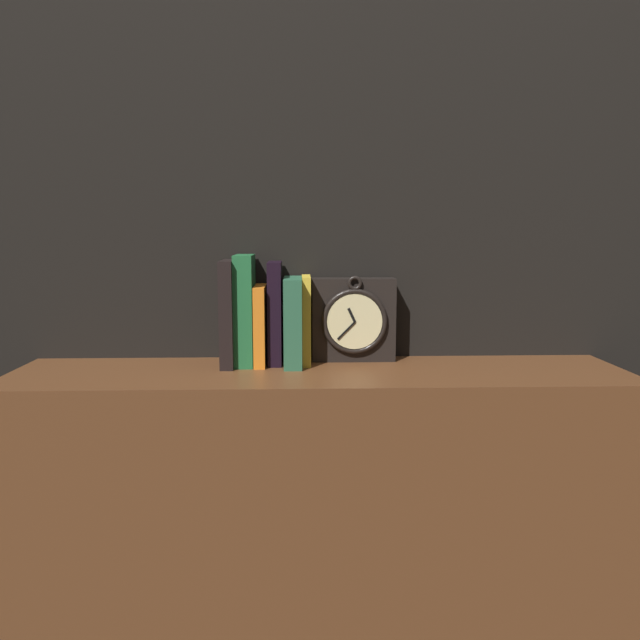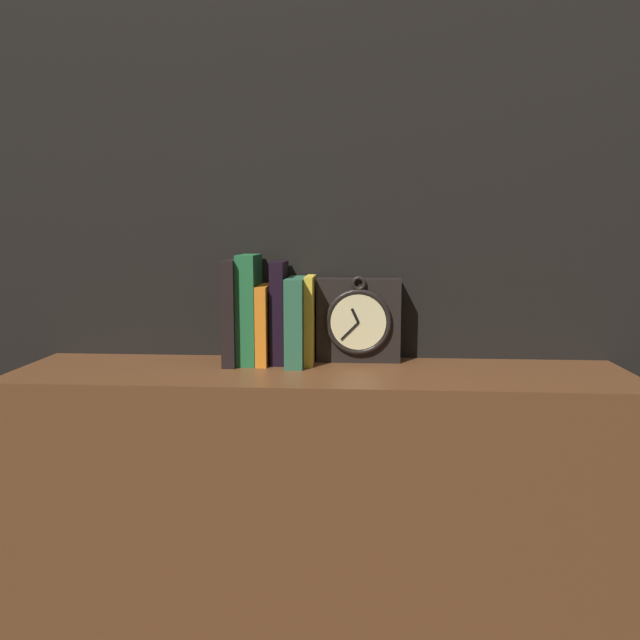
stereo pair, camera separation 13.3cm
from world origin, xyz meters
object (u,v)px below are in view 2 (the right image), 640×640
Objects in this scene: book_slot2_orange at (265,324)px; book_slot4_green at (296,321)px; clock at (358,320)px; book_slot0_black at (234,312)px; book_slot3_black at (279,312)px; book_slot1_green at (249,309)px; book_slot5_yellow at (310,320)px.

book_slot4_green reaches higher than book_slot2_orange.
book_slot2_orange is at bearing -171.88° from clock.
book_slot4_green is (0.14, -0.00, -0.02)m from book_slot0_black.
book_slot2_orange is at bearing -164.61° from book_slot3_black.
book_slot0_black is (-0.28, -0.04, 0.02)m from clock.
clock is 0.29m from book_slot0_black.
book_slot3_black reaches higher than book_slot2_orange.
book_slot3_black is at bearing 155.79° from book_slot4_green.
book_slot1_green is 0.14m from book_slot5_yellow.
clock is at bearing 8.12° from book_slot2_orange.
book_slot0_black reaches higher than book_slot5_yellow.
clock reaches higher than book_slot2_orange.
book_slot2_orange is 0.89× the size of book_slot5_yellow.
book_slot3_black is at bearing 15.39° from book_slot2_orange.
book_slot2_orange is at bearing -176.43° from book_slot5_yellow.
book_slot2_orange is (0.07, 0.01, -0.03)m from book_slot0_black.
book_slot5_yellow is (0.14, 0.00, -0.02)m from book_slot1_green.
book_slot4_green is (0.07, -0.01, 0.01)m from book_slot2_orange.
clock is 0.15m from book_slot4_green.
book_slot3_black is at bearing -173.24° from clock.
book_slot0_black is 1.20× the size of book_slot4_green.
clock is 1.12× the size of book_slot2_orange.
book_slot0_black is 1.32× the size of book_slot2_orange.
book_slot2_orange is at bearing 172.77° from book_slot4_green.
book_slot1_green is 0.07m from book_slot3_black.
book_slot1_green is 1.07× the size of book_slot3_black.
book_slot0_black reaches higher than book_slot2_orange.
book_slot3_black is (0.03, 0.01, 0.03)m from book_slot2_orange.
book_slot0_black is 0.04m from book_slot1_green.
clock is 0.22m from book_slot2_orange.
book_slot5_yellow is at bearing 4.14° from book_slot0_black.
book_slot0_black is 1.02× the size of book_slot3_black.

